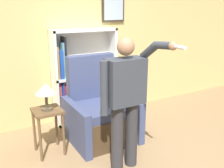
{
  "coord_description": "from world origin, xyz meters",
  "views": [
    {
      "loc": [
        -1.69,
        -2.17,
        1.94
      ],
      "look_at": [
        -0.1,
        0.65,
        0.98
      ],
      "focal_mm": 42.0,
      "sensor_mm": 36.0,
      "label": 1
    }
  ],
  "objects": [
    {
      "name": "person_standing",
      "position": [
        -0.14,
        0.26,
        0.93
      ],
      "size": [
        0.6,
        0.78,
        1.62
      ],
      "color": "#2D2D33",
      "rests_on": "ground_plane"
    },
    {
      "name": "side_table",
      "position": [
        -0.86,
        1.04,
        0.5
      ],
      "size": [
        0.37,
        0.37,
        0.64
      ],
      "color": "brown",
      "rests_on": "ground_plane"
    },
    {
      "name": "table_lamp",
      "position": [
        -0.86,
        1.04,
        0.91
      ],
      "size": [
        0.27,
        0.27,
        0.36
      ],
      "color": "#4C4233",
      "rests_on": "side_table"
    },
    {
      "name": "wall_back",
      "position": [
        0.0,
        2.03,
        1.4
      ],
      "size": [
        8.0,
        0.11,
        2.8
      ],
      "color": "tan",
      "rests_on": "ground_plane"
    },
    {
      "name": "bookcase",
      "position": [
        -0.07,
        1.87,
        0.76
      ],
      "size": [
        1.12,
        0.28,
        1.59
      ],
      "color": "white",
      "rests_on": "ground_plane"
    },
    {
      "name": "armchair",
      "position": [
        -0.06,
        1.11,
        0.38
      ],
      "size": [
        0.94,
        0.91,
        1.24
      ],
      "color": "#4C3823",
      "rests_on": "ground_plane"
    }
  ]
}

